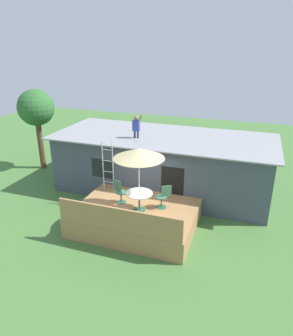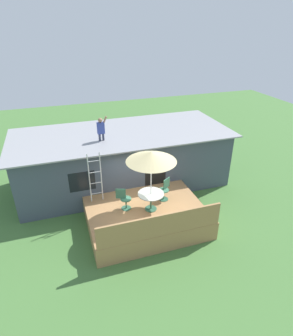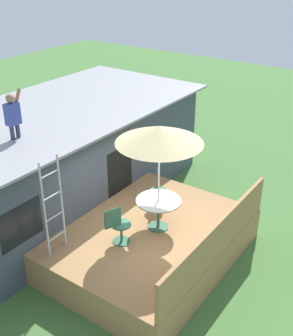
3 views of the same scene
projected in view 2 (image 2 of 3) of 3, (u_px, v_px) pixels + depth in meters
ground_plane at (145, 223)px, 12.04m from camera, size 40.00×40.00×0.00m
house at (123, 158)px, 14.42m from camera, size 10.50×4.50×2.76m
deck at (145, 215)px, 11.86m from camera, size 4.67×3.68×0.80m
deck_railing at (161, 225)px, 9.96m from camera, size 4.57×0.08×0.90m
patio_table at (151, 197)px, 11.30m from camera, size 1.04×1.04×0.74m
patio_umbrella at (151, 157)px, 10.48m from camera, size 1.90×1.90×2.54m
step_ladder at (95, 178)px, 11.62m from camera, size 0.52×0.04×2.20m
person_figure at (101, 128)px, 12.61m from camera, size 0.47×0.20×1.11m
patio_chair_left at (124, 199)px, 11.40m from camera, size 0.60×0.44×0.92m
patio_chair_right at (165, 189)px, 12.03m from camera, size 0.56×0.46×0.92m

